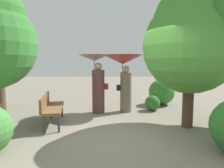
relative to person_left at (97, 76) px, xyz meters
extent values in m
plane|color=gray|center=(0.53, -2.44, -1.28)|extent=(40.00, 40.00, 0.00)
cylinder|color=#563338|center=(0.06, 0.00, -0.55)|extent=(0.42, 0.42, 1.47)
sphere|color=tan|center=(0.06, 0.00, 0.31)|extent=(0.26, 0.26, 0.26)
cylinder|color=#333338|center=(-0.07, 0.00, 0.09)|extent=(0.02, 0.02, 0.82)
cone|color=gray|center=(-0.07, 0.00, 0.60)|extent=(1.06, 1.06, 0.20)
cube|color=maroon|center=(0.32, 0.02, -0.37)|extent=(0.14, 0.10, 0.20)
cylinder|color=#6B5B4C|center=(1.01, 0.15, -0.59)|extent=(0.39, 0.39, 1.38)
sphere|color=tan|center=(1.01, 0.15, 0.21)|extent=(0.25, 0.25, 0.25)
cylinder|color=#333338|center=(0.89, 0.14, 0.00)|extent=(0.02, 0.02, 0.76)
cone|color=#B22D2D|center=(0.89, 0.14, 0.54)|extent=(1.37, 1.37, 0.32)
cube|color=black|center=(0.75, 0.13, -0.43)|extent=(0.14, 0.10, 0.20)
cylinder|color=#38383D|center=(-0.83, -1.88, -1.06)|extent=(0.06, 0.06, 0.44)
cylinder|color=#38383D|center=(-1.17, -1.93, -1.06)|extent=(0.06, 0.06, 0.44)
cylinder|color=#38383D|center=(-1.06, -0.56, -1.06)|extent=(0.06, 0.06, 0.44)
cylinder|color=#38383D|center=(-1.40, -0.61, -1.06)|extent=(0.06, 0.06, 0.44)
cube|color=brown|center=(-1.11, -1.24, -0.82)|extent=(0.69, 1.55, 0.08)
cube|color=brown|center=(-1.35, -1.29, -0.63)|extent=(0.32, 1.49, 0.35)
cylinder|color=#4C3823|center=(2.50, -1.54, 0.14)|extent=(0.28, 0.28, 2.84)
sphere|color=#4C9338|center=(2.50, -1.54, 0.85)|extent=(2.43, 2.43, 2.43)
sphere|color=#4C9338|center=(2.50, -1.54, 1.42)|extent=(1.95, 1.95, 1.95)
sphere|color=#387F33|center=(2.58, 1.28, -0.76)|extent=(1.05, 1.05, 1.05)
sphere|color=#2D6B28|center=(1.98, 0.28, -1.01)|extent=(0.54, 0.54, 0.54)
camera|label=1|loc=(0.38, -6.56, 0.43)|focal=31.17mm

